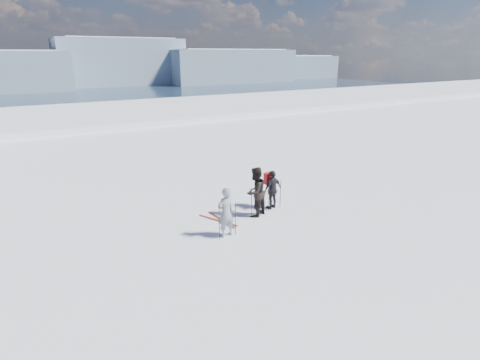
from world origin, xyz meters
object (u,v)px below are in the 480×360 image
object	(u,v)px
skier_grey	(226,212)
skier_dark	(255,192)
skis_loose	(220,220)
skier_pack	(272,190)

from	to	relation	value
skier_grey	skier_dark	xyz separation A→B (m)	(1.72, 0.93, 0.09)
skier_grey	skis_loose	distance (m)	1.50
skier_grey	skis_loose	bearing A→B (deg)	-115.78
skis_loose	skier_dark	bearing A→B (deg)	-11.13
skier_pack	skier_grey	bearing A→B (deg)	11.69
skier_grey	skier_pack	size ratio (longest dim) A/B	1.11
skier_grey	skier_pack	bearing A→B (deg)	-164.89
skier_dark	skier_grey	bearing A→B (deg)	4.84
skier_grey	skier_dark	bearing A→B (deg)	-160.61
skier_grey	skis_loose	world-z (taller)	skier_grey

